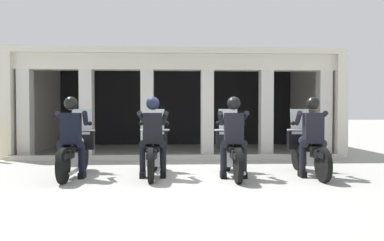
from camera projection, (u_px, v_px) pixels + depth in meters
name	position (u px, v px, depth m)	size (l,w,h in m)	color
ground_plane	(188.00, 156.00, 10.48)	(80.00, 80.00, 0.00)	#999993
station_building	(177.00, 93.00, 12.44)	(9.48, 4.54, 3.04)	black
kerb_strip	(177.00, 157.00, 9.79)	(8.98, 0.24, 0.12)	#B7B5AD
motorcycle_far_left	(76.00, 151.00, 7.35)	(0.62, 2.04, 1.35)	black
police_officer_far_left	(71.00, 130.00, 7.06)	(0.63, 0.61, 1.58)	black
motorcycle_center_left	(154.00, 151.00, 7.43)	(0.62, 2.04, 1.35)	black
police_officer_center_left	(153.00, 130.00, 7.13)	(0.63, 0.61, 1.58)	black
motorcycle_center_right	(231.00, 151.00, 7.39)	(0.62, 2.04, 1.35)	black
police_officer_center_right	(234.00, 130.00, 7.09)	(0.63, 0.61, 1.58)	black
motorcycle_far_right	(307.00, 150.00, 7.48)	(0.62, 2.04, 1.35)	black
police_officer_far_right	(313.00, 130.00, 7.19)	(0.63, 0.61, 1.58)	black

